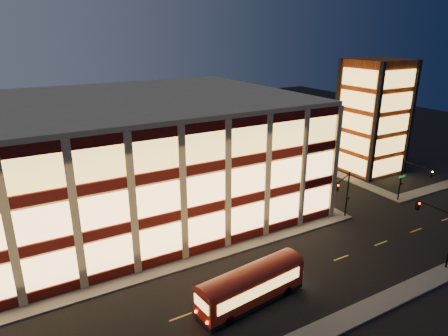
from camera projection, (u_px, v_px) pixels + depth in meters
ground at (174, 273)px, 38.44m from camera, size 200.00×200.00×0.00m
sidewalk_office_south at (141, 276)px, 37.83m from camera, size 54.00×2.00×0.15m
sidewalk_office_east at (266, 178)px, 63.16m from camera, size 2.00×30.00×0.15m
sidewalk_tower_south at (426, 191)px, 58.03m from camera, size 14.00×2.00×0.15m
sidewalk_tower_west at (319, 167)px, 68.33m from camera, size 2.00×30.00×0.15m
office_building at (95, 160)px, 48.58m from camera, size 50.45×30.45×14.50m
stair_tower at (373, 117)px, 64.07m from camera, size 8.60×8.60×18.00m
traffic_signal_far at (344, 190)px, 47.72m from camera, size 3.79×1.87×6.00m
traffic_signal_right at (411, 176)px, 52.32m from camera, size 1.20×4.37×6.00m
traffic_signal_near at (439, 225)px, 39.08m from camera, size 0.32×4.45×6.00m
trolley_bus at (251, 284)px, 33.74m from camera, size 10.23×3.60×3.39m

